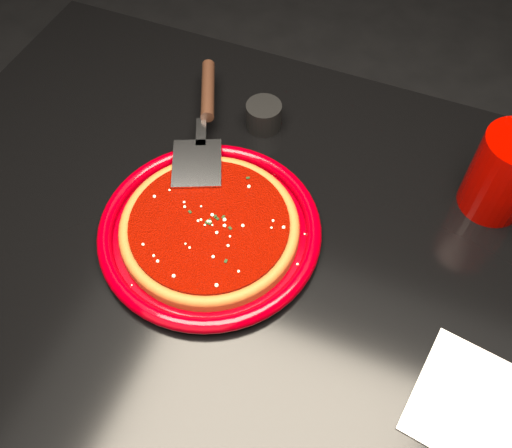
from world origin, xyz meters
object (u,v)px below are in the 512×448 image
at_px(ramekin, 264,116).
at_px(table, 270,349).
at_px(pizza_server, 204,122).
at_px(cup, 504,174).
at_px(plate, 210,230).

bearing_deg(ramekin, table, -64.39).
bearing_deg(pizza_server, cup, -18.24).
distance_m(table, pizza_server, 0.48).
xyz_separation_m(table, ramekin, (-0.11, 0.22, 0.40)).
distance_m(plate, cup, 0.43).
distance_m(table, plate, 0.40).
distance_m(plate, ramekin, 0.24).
relative_size(table, ramekin, 20.32).
relative_size(pizza_server, cup, 2.36).
bearing_deg(cup, ramekin, 176.97).
bearing_deg(table, ramekin, 115.61).
bearing_deg(pizza_server, table, -64.43).
bearing_deg(ramekin, plate, -87.51).
bearing_deg(cup, table, -143.47).
distance_m(table, cup, 0.56).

